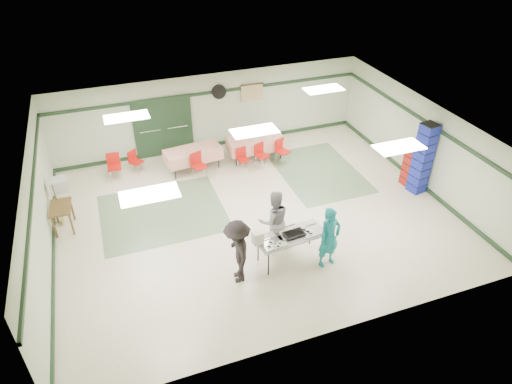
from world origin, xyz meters
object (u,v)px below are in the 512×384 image
object	(u,v)px
chair_b	(242,157)
crate_stack_blue_b	(423,159)
volunteer_dark	(237,252)
office_printer	(58,185)
chair_loose_b	(114,164)
dining_table_b	(193,154)
serving_table	(291,237)
broom	(58,203)
chair_a	(261,153)
printer_table	(61,210)
chair_d	(198,163)
crate_stack_red	(411,166)
crate_stack_blue_a	(421,164)
dining_table_a	(256,143)
volunteer_grey	(274,221)
chair_c	(281,149)
volunteer_teal	(329,238)
chair_loose_a	(135,160)

from	to	relation	value
chair_b	crate_stack_blue_b	xyz separation A→B (m)	(4.67, -3.06, 0.66)
volunteer_dark	office_printer	xyz separation A→B (m)	(-3.90, 4.30, 0.08)
chair_loose_b	dining_table_b	bearing A→B (deg)	-2.93
serving_table	broom	world-z (taller)	broom
chair_a	printer_table	world-z (taller)	chair_a
chair_d	crate_stack_red	xyz separation A→B (m)	(6.18, -2.64, 0.09)
dining_table_b	crate_stack_blue_a	world-z (taller)	crate_stack_blue_a
serving_table	dining_table_a	size ratio (longest dim) A/B	0.94
crate_stack_red	printer_table	bearing A→B (deg)	172.82
volunteer_grey	dining_table_b	world-z (taller)	volunteer_grey
dining_table_b	crate_stack_red	world-z (taller)	crate_stack_red
dining_table_b	office_printer	bearing A→B (deg)	-172.85
chair_a	chair_c	size ratio (longest dim) A/B	0.97
dining_table_a	chair_loose_b	world-z (taller)	chair_loose_b
chair_loose_b	office_printer	bearing A→B (deg)	-135.52
volunteer_teal	dining_table_a	bearing A→B (deg)	78.35
office_printer	serving_table	bearing A→B (deg)	-44.60
chair_b	broom	xyz separation A→B (m)	(-5.71, -0.99, 0.17)
crate_stack_red	crate_stack_blue_b	bearing A→B (deg)	-90.00
volunteer_teal	office_printer	xyz separation A→B (m)	(-6.17, 4.56, 0.10)
crate_stack_blue_b	volunteer_dark	bearing A→B (deg)	-164.67
serving_table	dining_table_a	xyz separation A→B (m)	(0.95, 5.17, -0.14)
volunteer_dark	broom	size ratio (longest dim) A/B	1.34
dining_table_b	chair_c	xyz separation A→B (m)	(2.91, -0.57, -0.04)
serving_table	chair_a	distance (m)	4.69
chair_b	chair_c	bearing A→B (deg)	-10.96
volunteer_dark	dining_table_a	xyz separation A→B (m)	(2.40, 5.39, -0.28)
dining_table_a	volunteer_teal	bearing A→B (deg)	-89.89
dining_table_a	chair_c	world-z (taller)	chair_c
volunteer_dark	serving_table	bearing A→B (deg)	107.15
dining_table_a	broom	world-z (taller)	broom
chair_c	printer_table	world-z (taller)	chair_c
volunteer_grey	chair_b	world-z (taller)	volunteer_grey
volunteer_dark	dining_table_b	size ratio (longest dim) A/B	0.88
serving_table	office_printer	xyz separation A→B (m)	(-5.36, 4.08, 0.22)
chair_a	chair_loose_a	size ratio (longest dim) A/B	1.06
volunteer_teal	chair_c	distance (m)	5.15
serving_table	crate_stack_blue_b	world-z (taller)	crate_stack_blue_b
chair_loose_a	crate_stack_blue_a	bearing A→B (deg)	-66.61
serving_table	volunteer_teal	world-z (taller)	volunteer_teal
office_printer	crate_stack_red	bearing A→B (deg)	-18.92
crate_stack_red	printer_table	xyz separation A→B (m)	(-10.30, 1.30, -0.00)
crate_stack_blue_a	crate_stack_red	size ratio (longest dim) A/B	1.48
volunteer_dark	chair_loose_a	xyz separation A→B (m)	(-1.65, 5.85, -0.37)
volunteer_teal	dining_table_b	bearing A→B (deg)	99.81
chair_a	crate_stack_red	bearing A→B (deg)	-55.19
chair_a	broom	bearing A→B (deg)	166.91
chair_a	serving_table	bearing A→B (deg)	-123.26
chair_d	crate_stack_red	distance (m)	6.72
crate_stack_blue_b	office_printer	bearing A→B (deg)	166.09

